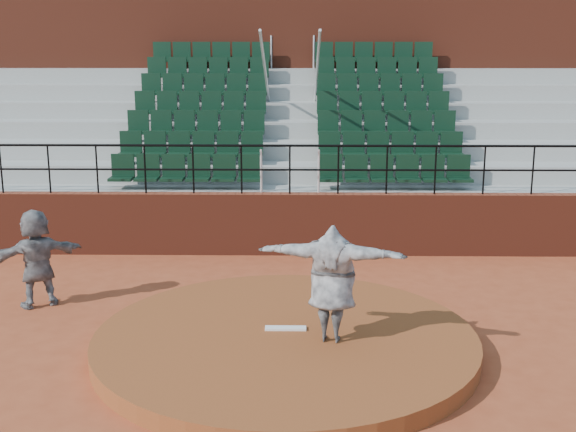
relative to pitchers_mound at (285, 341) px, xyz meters
name	(u,v)px	position (x,y,z in m)	size (l,w,h in m)	color
ground	(285,349)	(0.00, 0.00, -0.12)	(90.00, 90.00, 0.00)	#A14424
pitchers_mound	(285,341)	(0.00, 0.00, 0.00)	(5.50, 5.50, 0.25)	brown
pitching_rubber	(286,328)	(0.00, 0.15, 0.14)	(0.60, 0.15, 0.03)	white
boundary_wall	(290,224)	(0.00, 5.00, 0.53)	(24.00, 0.30, 1.30)	maroon
wall_railing	(290,159)	(0.00, 5.00, 1.90)	(24.04, 0.05, 1.03)	black
seating_deck	(292,160)	(0.00, 8.65, 1.32)	(24.00, 5.97, 4.63)	#9B9B96
press_box_facade	(293,72)	(0.00, 12.60, 3.43)	(24.00, 3.00, 7.10)	maroon
pitcher	(332,283)	(0.65, -0.23, 0.96)	(2.04, 0.56, 1.66)	black
fielder	(37,258)	(-4.18, 1.78, 0.71)	(1.55, 0.49, 1.67)	black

